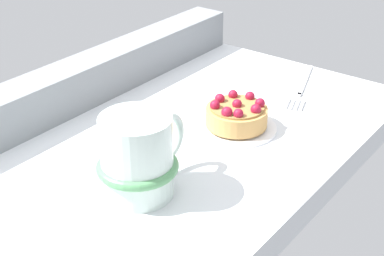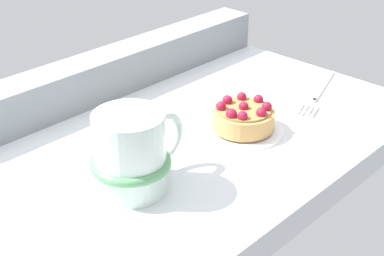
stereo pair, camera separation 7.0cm
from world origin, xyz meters
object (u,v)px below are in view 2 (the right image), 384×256
(dessert_plate, at_px, (243,129))
(raspberry_tart, at_px, (243,117))
(coffee_mug, at_px, (132,154))
(dessert_fork, at_px, (320,92))

(dessert_plate, xyz_separation_m, raspberry_tart, (-0.00, -0.00, 0.02))
(raspberry_tart, bearing_deg, coffee_mug, 178.79)
(raspberry_tart, xyz_separation_m, coffee_mug, (-0.19, 0.00, 0.02))
(dessert_plate, distance_m, raspberry_tart, 0.02)
(raspberry_tart, distance_m, dessert_fork, 0.18)
(dessert_plate, bearing_deg, dessert_fork, -2.92)
(raspberry_tart, xyz_separation_m, dessert_fork, (0.18, -0.01, -0.02))
(dessert_plate, relative_size, coffee_mug, 0.87)
(dessert_plate, bearing_deg, raspberry_tart, -150.68)
(raspberry_tart, height_order, dessert_fork, raspberry_tart)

